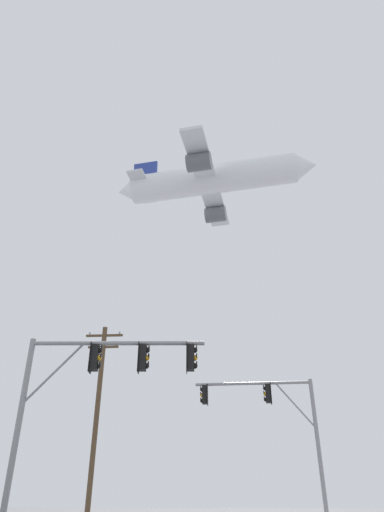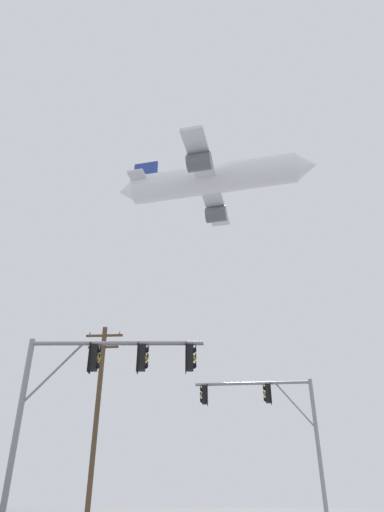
# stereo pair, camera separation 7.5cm
# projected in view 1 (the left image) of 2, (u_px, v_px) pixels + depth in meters

# --- Properties ---
(signal_pole_near) EXTENTS (6.23, 0.67, 6.39)m
(signal_pole_near) POSITION_uv_depth(u_px,v_px,m) (96.00, 380.00, 15.36)
(signal_pole_near) COLOR gray
(signal_pole_near) RESTS_ON ground
(signal_pole_far) EXTENTS (5.95, 0.58, 6.71)m
(signal_pole_far) POSITION_uv_depth(u_px,v_px,m) (274.00, 415.00, 22.15)
(signal_pole_far) COLOR gray
(signal_pole_far) RESTS_ON ground
(utility_pole) EXTENTS (2.20, 0.28, 10.39)m
(utility_pole) POSITION_uv_depth(u_px,v_px,m) (97.00, 413.00, 24.49)
(utility_pole) COLOR brown
(utility_pole) RESTS_ON ground
(airplane) EXTENTS (24.88, 19.22, 6.77)m
(airplane) POSITION_uv_depth(u_px,v_px,m) (213.00, 180.00, 54.85)
(airplane) COLOR white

